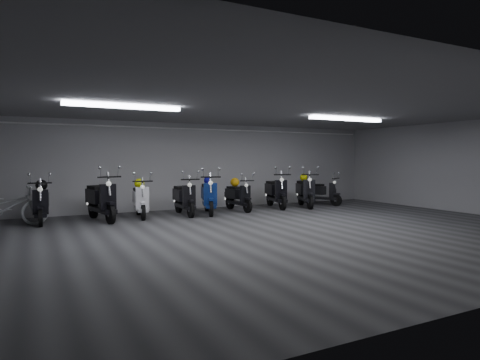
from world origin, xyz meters
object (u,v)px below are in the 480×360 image
scooter_2 (140,194)px  scooter_3 (184,193)px  helmet_2 (139,183)px  scooter_0 (41,198)px  scooter_5 (238,192)px  bicycle (6,203)px  scooter_8 (305,187)px  scooter_1 (101,193)px  helmet_0 (41,185)px  scooter_7 (276,187)px  scooter_9 (323,188)px  helmet_3 (304,177)px  helmet_4 (208,180)px  scooter_4 (209,191)px  helmet_1 (235,182)px

scooter_2 → scooter_3: 1.26m
scooter_3 → helmet_2: 1.30m
scooter_0 → scooter_5: (5.60, -0.05, -0.05)m
bicycle → scooter_8: bearing=-98.9°
scooter_1 → helmet_0: scooter_1 is taller
scooter_0 → scooter_7: scooter_7 is taller
scooter_9 → bicycle: size_ratio=0.87×
scooter_3 → helmet_3: bearing=5.7°
helmet_0 → helmet_3: (8.15, -0.22, 0.04)m
scooter_7 → scooter_0: bearing=-166.6°
scooter_7 → helmet_0: scooter_7 is taller
scooter_1 → helmet_2: (1.10, 0.38, 0.21)m
helmet_4 → helmet_3: bearing=1.4°
scooter_2 → scooter_4: (1.99, -0.16, 0.05)m
scooter_2 → scooter_8: (5.58, -0.07, 0.05)m
scooter_3 → scooter_4: 0.74m
scooter_9 → scooter_3: bearing=161.3°
scooter_2 → scooter_1: bearing=-165.3°
scooter_2 → helmet_2: (0.03, 0.24, 0.30)m
helmet_1 → helmet_2: helmet_2 is taller
scooter_4 → scooter_8: 3.59m
scooter_2 → scooter_4: 2.00m
scooter_7 → helmet_2: size_ratio=6.72×
scooter_7 → helmet_0: size_ratio=6.47×
helmet_4 → scooter_4: bearing=-107.1°
scooter_3 → scooter_5: scooter_3 is taller
scooter_5 → scooter_8: (2.46, -0.17, 0.09)m
scooter_5 → scooter_9: scooter_5 is taller
scooter_3 → scooter_0: bearing=178.6°
scooter_5 → helmet_3: (2.56, 0.08, 0.40)m
scooter_3 → scooter_7: size_ratio=0.94×
scooter_7 → helmet_0: bearing=-168.6°
scooter_0 → helmet_2: size_ratio=6.26×
scooter_4 → scooter_9: (4.53, 0.38, -0.10)m
scooter_3 → bicycle: scooter_3 is taller
scooter_1 → scooter_9: bearing=-7.9°
helmet_0 → helmet_1: 5.57m
bicycle → helmet_4: bicycle is taller
scooter_8 → scooter_9: 0.99m
helmet_2 → helmet_4: bearing=-4.3°
bicycle → helmet_1: size_ratio=6.48×
scooter_1 → helmet_0: bearing=148.3°
bicycle → scooter_0: bearing=-77.7°
bicycle → helmet_0: bicycle is taller
helmet_3 → scooter_1: bearing=-177.3°
scooter_9 → scooter_7: bearing=158.3°
helmet_1 → bicycle: bearing=-175.7°
scooter_9 → helmet_1: (-3.42, 0.11, 0.30)m
scooter_3 → scooter_9: 5.28m
scooter_7 → helmet_3: bearing=11.6°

